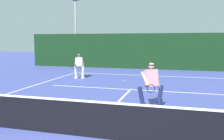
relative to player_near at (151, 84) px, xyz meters
name	(u,v)px	position (x,y,z in m)	size (l,w,h in m)	color
ground_plane	(84,137)	(-1.37, -2.96, -0.93)	(80.00, 80.00, 0.00)	#424B98
court_line_baseline_far	(144,75)	(-1.37, 8.33, -0.93)	(10.64, 0.10, 0.01)	white
court_line_service	(130,90)	(-1.37, 3.23, -0.93)	(8.67, 0.10, 0.01)	white
court_line_centre	(115,105)	(-1.37, 0.24, -0.93)	(0.10, 6.40, 0.01)	white
tennis_net	(84,118)	(-1.37, -2.96, -0.43)	(11.65, 0.09, 1.11)	#1E4723
player_near	(151,84)	(0.00, 0.00, 0.00)	(0.93, 1.07, 1.69)	#1E234C
player_far	(79,65)	(-5.27, 5.85, -0.05)	(0.72, 0.89, 1.61)	silver
tennis_ball	(125,80)	(-2.21, 5.68, -0.90)	(0.07, 0.07, 0.07)	#D1E033
back_fence_windscreen	(151,51)	(-1.37, 12.22, 0.61)	(22.61, 0.12, 3.07)	black
light_pole	(76,23)	(-8.98, 13.75, 3.24)	(0.55, 0.44, 6.70)	#9EA39E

